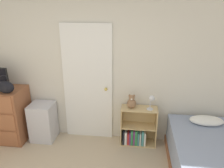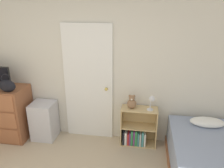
# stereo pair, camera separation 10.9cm
# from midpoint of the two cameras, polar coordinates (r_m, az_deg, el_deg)

# --- Properties ---
(wall_back) EXTENTS (10.00, 0.06, 2.55)m
(wall_back) POSITION_cam_midpoint_polar(r_m,az_deg,el_deg) (3.73, -5.91, 4.16)
(wall_back) COLOR beige
(wall_back) RESTS_ON ground_plane
(door_closed) EXTENTS (0.84, 0.09, 2.02)m
(door_closed) POSITION_cam_midpoint_polar(r_m,az_deg,el_deg) (3.75, -5.35, 0.04)
(door_closed) COLOR white
(door_closed) RESTS_ON ground_plane
(dresser) EXTENTS (1.01, 0.53, 0.96)m
(dresser) POSITION_cam_midpoint_polar(r_m,az_deg,el_deg) (4.39, -26.50, -6.58)
(dresser) COLOR brown
(dresser) RESTS_ON ground_plane
(handbag) EXTENTS (0.29, 0.13, 0.31)m
(handbag) POSITION_cam_midpoint_polar(r_m,az_deg,el_deg) (3.87, -25.01, -0.38)
(handbag) COLOR black
(handbag) RESTS_ON dresser
(storage_bin) EXTENTS (0.40, 0.39, 0.68)m
(storage_bin) POSITION_cam_midpoint_polar(r_m,az_deg,el_deg) (4.12, -16.54, -9.12)
(storage_bin) COLOR silver
(storage_bin) RESTS_ON ground_plane
(bookshelf) EXTENTS (0.60, 0.27, 0.68)m
(bookshelf) POSITION_cam_midpoint_polar(r_m,az_deg,el_deg) (3.86, 7.29, -12.04)
(bookshelf) COLOR tan
(bookshelf) RESTS_ON ground_plane
(teddy_bear) EXTENTS (0.15, 0.15, 0.23)m
(teddy_bear) POSITION_cam_midpoint_polar(r_m,az_deg,el_deg) (3.61, 6.03, -4.81)
(teddy_bear) COLOR #8C6647
(teddy_bear) RESTS_ON bookshelf
(desk_lamp) EXTENTS (0.12, 0.11, 0.25)m
(desk_lamp) POSITION_cam_midpoint_polar(r_m,az_deg,el_deg) (3.55, 11.18, -4.24)
(desk_lamp) COLOR silver
(desk_lamp) RESTS_ON bookshelf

